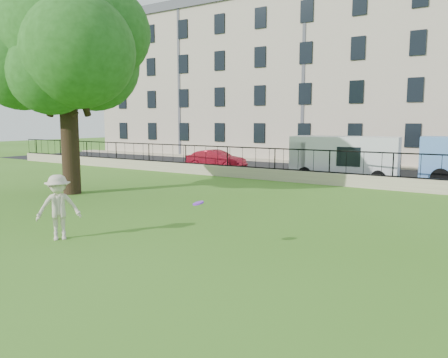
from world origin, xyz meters
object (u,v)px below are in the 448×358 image
Objects in this scene: man at (59,207)px; red_sedan at (216,160)px; tree at (65,44)px; white_van at (344,158)px; frisbee at (198,203)px.

man is 17.18m from red_sedan.
red_sedan is at bearing 89.05° from tree.
white_van reaches higher than man.
tree is 1.74× the size of white_van.
white_van is (2.47, 16.13, 0.29)m from man.
frisbee is 15.11m from white_van.
tree is 35.77× the size of frisbee.
tree is 2.47× the size of red_sedan.
red_sedan is (-9.71, 15.05, -0.56)m from frisbee.
white_van is at bearing -95.63° from red_sedan.
white_van is (-1.33, 15.05, -0.04)m from frisbee.
red_sedan is at bearing 55.51° from man.
tree is 14.91m from white_van.
white_van is (8.39, 0.00, 0.52)m from red_sedan.
tree reaches higher than white_van.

